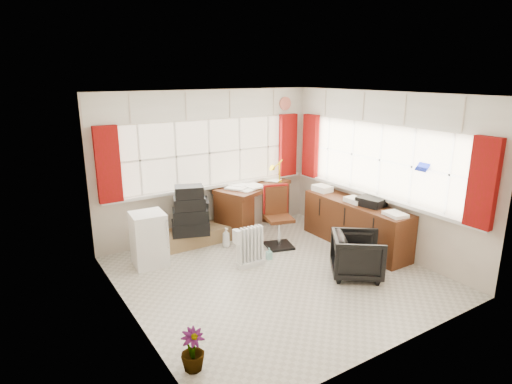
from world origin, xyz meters
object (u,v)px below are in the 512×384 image
desk (253,204)px  radiator (250,250)px  task_chair (277,214)px  tv_bench (189,237)px  desk_lamp (280,167)px  credenza (355,223)px  mini_fridge (149,239)px  office_chair (357,255)px  crt_tv (192,214)px

desk → radiator: bearing=-124.0°
task_chair → radiator: bearing=-150.4°
desk → task_chair: (-0.08, -0.86, 0.07)m
desk → tv_bench: 1.36m
desk_lamp → credenza: (0.43, -1.54, -0.72)m
desk → tv_bench: size_ratio=1.13×
radiator → desk: bearing=56.0°
mini_fridge → desk_lamp: bearing=9.0°
task_chair → desk_lamp: bearing=52.7°
desk → desk_lamp: size_ratio=3.89×
radiator → credenza: 1.88m
mini_fridge → task_chair: bearing=-10.8°
mini_fridge → tv_bench: bearing=26.6°
task_chair → office_chair: 1.58m
credenza → mini_fridge: (-3.08, 1.12, 0.01)m
credenza → task_chair: bearing=145.0°
desk_lamp → mini_fridge: bearing=-171.0°
desk_lamp → task_chair: 1.17m
desk_lamp → mini_fridge: (-2.65, -0.42, -0.71)m
mini_fridge → desk: bearing=12.7°
desk_lamp → task_chair: desk_lamp is taller
tv_bench → mini_fridge: mini_fridge is taller
task_chair → tv_bench: task_chair is taller
desk → task_chair: size_ratio=1.58×
office_chair → mini_fridge: size_ratio=0.85×
office_chair → mini_fridge: bearing=87.5°
desk → task_chair: task_chair is taller
crt_tv → task_chair: bearing=-37.4°
desk_lamp → crt_tv: bearing=178.2°
desk_lamp → crt_tv: size_ratio=0.60×
desk → credenza: bearing=-58.8°
office_chair → crt_tv: (-1.40, 2.40, 0.18)m
mini_fridge → office_chair: bearing=-39.8°
task_chair → mini_fridge: task_chair is taller
task_chair → office_chair: (0.28, -1.54, -0.22)m
task_chair → radiator: 0.98m
task_chair → tv_bench: (-1.23, 0.79, -0.41)m
task_chair → tv_bench: size_ratio=0.72×
tv_bench → crt_tv: crt_tv is taller
task_chair → crt_tv: size_ratio=1.47×
desk_lamp → credenza: desk_lamp is taller
desk_lamp → tv_bench: size_ratio=0.29×
desk → credenza: size_ratio=0.79×
desk → credenza: (0.96, -1.59, -0.07)m
desk → crt_tv: (-1.20, -0.00, 0.03)m
credenza → desk_lamp: bearing=105.6°
tv_bench → mini_fridge: (-0.80, -0.40, 0.28)m
radiator → crt_tv: (-0.31, 1.32, 0.25)m
crt_tv → mini_fridge: bearing=-152.7°
office_chair → radiator: size_ratio=1.13×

